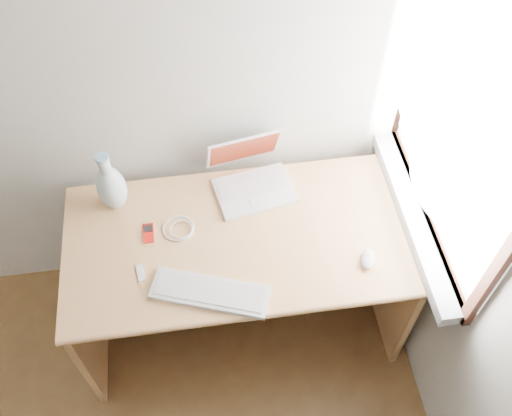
{
  "coord_description": "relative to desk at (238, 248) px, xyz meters",
  "views": [
    {
      "loc": [
        0.85,
        0.03,
        2.69
      ],
      "look_at": [
        1.04,
        1.35,
        0.9
      ],
      "focal_mm": 40.0,
      "sensor_mm": 36.0,
      "label": 1
    }
  ],
  "objects": [
    {
      "name": "laptop",
      "position": [
        0.1,
        0.18,
        0.27
      ],
      "size": [
        0.36,
        0.32,
        0.22
      ],
      "rotation": [
        0.0,
        0.0,
        0.18
      ],
      "color": "white",
      "rests_on": "desk"
    },
    {
      "name": "ipod",
      "position": [
        -0.37,
        -0.02,
        0.22
      ],
      "size": [
        0.04,
        0.1,
        0.01
      ],
      "rotation": [
        0.0,
        0.0,
        0.02
      ],
      "color": "red",
      "rests_on": "desk"
    },
    {
      "name": "vase",
      "position": [
        -0.49,
        0.15,
        0.34
      ],
      "size": [
        0.12,
        0.12,
        0.31
      ],
      "color": "silver",
      "rests_on": "desk"
    },
    {
      "name": "mouse",
      "position": [
        0.49,
        -0.28,
        0.23
      ],
      "size": [
        0.09,
        0.11,
        0.03
      ],
      "primitive_type": "ellipsoid",
      "rotation": [
        0.0,
        0.0,
        -0.37
      ],
      "color": "white",
      "rests_on": "desk"
    },
    {
      "name": "remote",
      "position": [
        -0.4,
        -0.2,
        0.22
      ],
      "size": [
        0.04,
        0.08,
        0.01
      ],
      "primitive_type": "cube",
      "rotation": [
        0.0,
        0.0,
        0.14
      ],
      "color": "white",
      "rests_on": "desk"
    },
    {
      "name": "desk",
      "position": [
        0.0,
        0.0,
        0.0
      ],
      "size": [
        1.43,
        0.71,
        0.76
      ],
      "color": "tan",
      "rests_on": "floor"
    },
    {
      "name": "window",
      "position": [
        0.75,
        -0.11,
        0.74
      ],
      "size": [
        0.11,
        0.99,
        1.1
      ],
      "color": "white",
      "rests_on": "right_wall"
    },
    {
      "name": "cable_coil",
      "position": [
        -0.24,
        -0.02,
        0.22
      ],
      "size": [
        0.16,
        0.16,
        0.01
      ],
      "primitive_type": "torus",
      "rotation": [
        0.0,
        0.0,
        0.22
      ],
      "color": "white",
      "rests_on": "desk"
    },
    {
      "name": "external_keyboard",
      "position": [
        -0.14,
        -0.33,
        0.23
      ],
      "size": [
        0.47,
        0.28,
        0.02
      ],
      "rotation": [
        0.0,
        0.0,
        -0.34
      ],
      "color": "white",
      "rests_on": "desk"
    }
  ]
}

